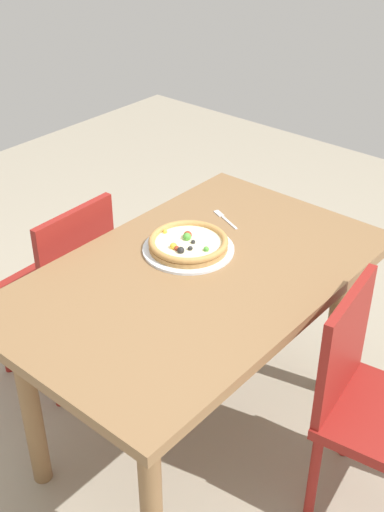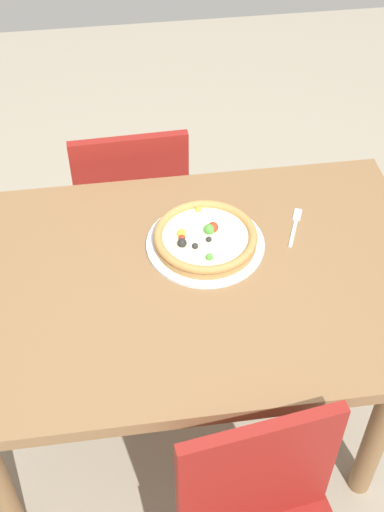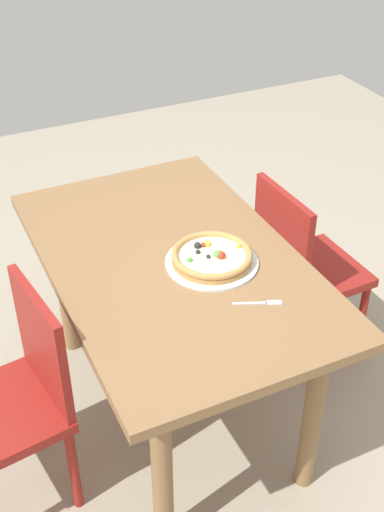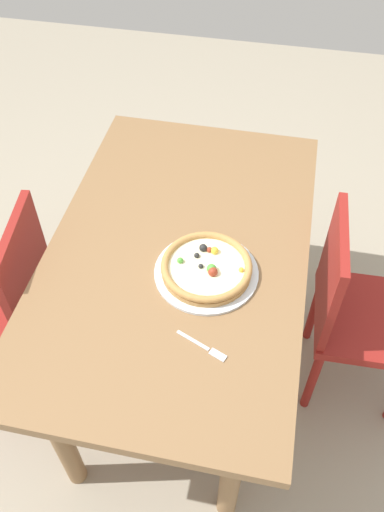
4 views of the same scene
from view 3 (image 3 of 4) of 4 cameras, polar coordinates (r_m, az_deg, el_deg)
The scene contains 7 objects.
ground_plane at distance 2.94m, azimuth -1.41°, elevation -12.57°, with size 6.00×6.00×0.00m, color #9E937F.
dining_table at distance 2.48m, azimuth -1.63°, elevation -2.21°, with size 1.38×0.86×0.77m.
chair_near at distance 2.40m, azimuth -14.74°, elevation -11.53°, with size 0.45×0.45×0.87m.
chair_far at distance 2.92m, azimuth 9.28°, elevation -0.87°, with size 0.41×0.41×0.87m.
plate at distance 2.39m, azimuth 1.69°, elevation -0.54°, with size 0.33×0.33×0.01m, color silver.
pizza at distance 2.37m, azimuth 1.70°, elevation -0.03°, with size 0.29×0.29×0.05m.
fork at distance 2.22m, azimuth 5.94°, elevation -3.99°, with size 0.08×0.16×0.00m.
Camera 3 is at (1.81, -0.78, 2.17)m, focal length 47.00 mm.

